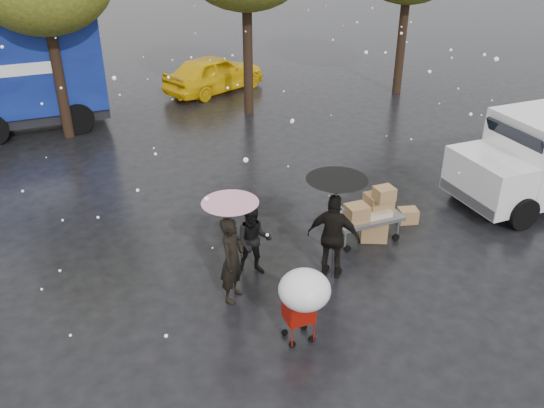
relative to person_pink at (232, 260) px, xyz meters
name	(u,v)px	position (x,y,z in m)	size (l,w,h in m)	color
ground	(306,288)	(1.37, -0.25, -0.85)	(90.00, 90.00, 0.00)	black
person_pink	(232,260)	(0.00, 0.00, 0.00)	(0.62, 0.41, 1.70)	black
person_middle	(254,241)	(0.64, 0.63, -0.12)	(0.71, 0.56, 1.47)	black
person_black	(334,237)	(2.04, -0.03, 0.03)	(1.04, 0.43, 1.77)	black
umbrella_pink	(230,210)	(0.00, 0.00, 1.02)	(1.00, 1.00, 2.02)	#4C4C4C
umbrella_black	(337,187)	(2.04, -0.03, 1.10)	(1.14, 1.14, 2.11)	#4C4C4C
vendor_cart	(370,209)	(3.41, 0.90, -0.12)	(1.52, 0.80, 1.27)	slate
shopping_cart	(304,293)	(0.65, -1.64, 0.21)	(0.84, 0.84, 1.46)	#9D1208
box_ground_near	(374,228)	(3.51, 0.85, -0.60)	(0.56, 0.45, 0.51)	olive
box_ground_far	(408,215)	(4.63, 1.19, -0.68)	(0.43, 0.33, 0.33)	olive
yellow_taxi	(214,73)	(3.51, 12.57, -0.15)	(1.65, 4.11, 1.40)	yellow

